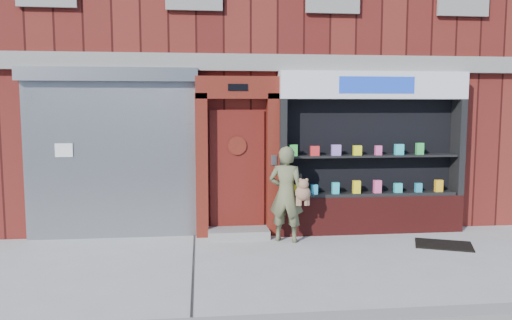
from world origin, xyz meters
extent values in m
plane|color=#9E9E99|center=(0.00, 0.00, 0.00)|extent=(80.00, 80.00, 0.00)
cube|color=#551713|center=(0.00, 6.00, 4.00)|extent=(12.00, 8.00, 8.00)
cube|color=gray|center=(0.00, 1.92, 3.15)|extent=(12.00, 0.16, 0.30)
cube|color=gray|center=(-3.00, 1.94, 1.40)|extent=(3.00, 0.10, 2.80)
cube|color=slate|center=(-3.00, 1.88, 2.92)|extent=(3.10, 0.30, 0.24)
cube|color=white|center=(-3.80, 1.88, 1.60)|extent=(0.30, 0.01, 0.24)
cube|color=#53150E|center=(-1.40, 1.86, 1.30)|extent=(0.22, 0.28, 2.60)
cube|color=#53150E|center=(-0.10, 1.86, 1.30)|extent=(0.22, 0.28, 2.60)
cube|color=#53150E|center=(-0.75, 1.86, 2.70)|extent=(1.50, 0.28, 0.40)
cube|color=black|center=(-0.75, 1.71, 2.70)|extent=(0.35, 0.01, 0.12)
cube|color=#56150F|center=(-0.75, 1.97, 1.20)|extent=(1.00, 0.06, 2.20)
cylinder|color=black|center=(-0.75, 1.93, 1.65)|extent=(0.28, 0.02, 0.28)
cylinder|color=#53150E|center=(-0.75, 1.92, 1.65)|extent=(0.34, 0.02, 0.34)
cube|color=gray|center=(-0.75, 1.70, 0.07)|extent=(1.10, 0.55, 0.15)
cube|color=slate|center=(-0.10, 1.71, 1.40)|extent=(0.10, 0.02, 0.18)
cube|color=#581714|center=(1.75, 1.80, 0.35)|extent=(3.50, 0.40, 0.70)
cube|color=black|center=(0.06, 1.80, 1.60)|extent=(0.12, 0.40, 1.80)
cube|color=black|center=(3.44, 1.80, 1.60)|extent=(0.12, 0.40, 1.80)
cube|color=black|center=(1.75, 1.99, 1.60)|extent=(3.30, 0.03, 1.80)
cube|color=black|center=(1.75, 1.80, 0.73)|extent=(3.20, 0.36, 0.06)
cube|color=black|center=(1.75, 1.80, 1.45)|extent=(3.20, 0.36, 0.04)
cube|color=white|center=(1.75, 1.80, 2.75)|extent=(3.50, 0.40, 0.50)
cube|color=blue|center=(1.75, 1.59, 2.75)|extent=(1.40, 0.01, 0.30)
cube|color=yellow|center=(0.25, 1.72, 0.85)|extent=(0.16, 0.09, 0.19)
cube|color=#279FC6|center=(0.65, 1.72, 0.85)|extent=(0.12, 0.09, 0.18)
cube|color=#29BFD1|center=(1.05, 1.72, 0.87)|extent=(0.13, 0.09, 0.21)
cube|color=yellow|center=(1.45, 1.72, 0.88)|extent=(0.14, 0.09, 0.24)
cube|color=#F4518D|center=(1.85, 1.72, 0.88)|extent=(0.14, 0.09, 0.24)
cube|color=#27C3C6|center=(2.25, 1.72, 0.85)|extent=(0.14, 0.09, 0.18)
cube|color=teal|center=(2.65, 1.72, 0.85)|extent=(0.12, 0.09, 0.17)
cube|color=yellow|center=(3.05, 1.72, 0.87)|extent=(0.14, 0.09, 0.22)
cube|color=green|center=(0.25, 1.72, 1.57)|extent=(0.15, 0.09, 0.21)
cube|color=red|center=(0.65, 1.72, 1.56)|extent=(0.16, 0.09, 0.18)
cube|color=#A075D3|center=(1.05, 1.72, 1.57)|extent=(0.17, 0.09, 0.20)
cube|color=#FDF61A|center=(1.45, 1.72, 1.56)|extent=(0.15, 0.09, 0.18)
cube|color=#F0509B|center=(1.85, 1.72, 1.56)|extent=(0.12, 0.09, 0.18)
cube|color=#29C9CD|center=(2.25, 1.72, 1.57)|extent=(0.16, 0.09, 0.20)
cube|color=green|center=(2.65, 1.72, 1.58)|extent=(0.13, 0.09, 0.22)
imported|color=#5E6240|center=(0.06, 1.33, 0.84)|extent=(0.72, 0.61, 1.68)
sphere|color=#875E43|center=(0.32, 1.15, 0.88)|extent=(0.27, 0.27, 0.27)
sphere|color=#875E43|center=(0.32, 1.11, 1.04)|extent=(0.18, 0.18, 0.18)
sphere|color=#875E43|center=(0.27, 1.11, 1.12)|extent=(0.06, 0.06, 0.06)
sphere|color=#875E43|center=(0.37, 1.11, 1.12)|extent=(0.06, 0.06, 0.06)
cylinder|color=#875E43|center=(0.23, 1.15, 0.75)|extent=(0.06, 0.06, 0.16)
cylinder|color=#875E43|center=(0.41, 1.15, 0.75)|extent=(0.06, 0.06, 0.16)
cylinder|color=#875E43|center=(0.27, 1.13, 0.75)|extent=(0.06, 0.06, 0.16)
cylinder|color=#875E43|center=(0.37, 1.13, 0.75)|extent=(0.06, 0.06, 0.16)
cube|color=black|center=(2.69, 0.75, 0.01)|extent=(1.10, 0.96, 0.02)
camera|label=1|loc=(-1.43, -7.14, 2.35)|focal=35.00mm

